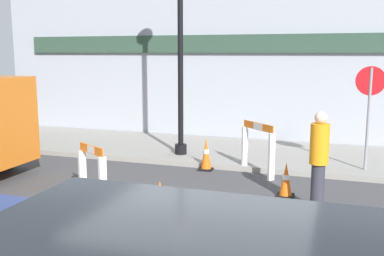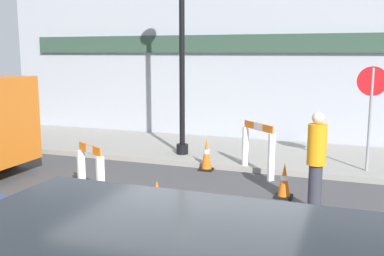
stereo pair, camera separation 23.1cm
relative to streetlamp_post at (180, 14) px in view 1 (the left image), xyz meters
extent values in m
cube|color=gray|center=(2.19, 0.84, -3.37)|extent=(18.00, 3.17, 0.11)
cube|color=#A3A8B2|center=(2.19, 2.51, -0.68)|extent=(18.00, 0.12, 5.50)
cube|color=#2D4738|center=(2.19, 2.40, -0.63)|extent=(16.20, 0.10, 0.50)
cylinder|color=black|center=(0.00, 0.00, -3.20)|extent=(0.29, 0.29, 0.24)
cylinder|color=black|center=(0.00, 0.00, -0.94)|extent=(0.13, 0.13, 4.76)
cylinder|color=gray|center=(4.20, -0.16, -2.24)|extent=(0.06, 0.06, 2.14)
cylinder|color=red|center=(4.20, -0.16, -1.44)|extent=(0.60, 0.06, 0.60)
cube|color=white|center=(2.38, -1.20, -2.95)|extent=(0.13, 0.14, 0.97)
cube|color=white|center=(1.70, -0.59, -2.95)|extent=(0.13, 0.14, 0.97)
cube|color=orange|center=(2.04, -0.89, -2.39)|extent=(0.74, 0.67, 0.15)
cube|color=white|center=(2.04, -0.89, -2.39)|extent=(0.24, 0.22, 0.13)
cube|color=white|center=(-0.77, -3.15, -3.03)|extent=(0.12, 0.14, 0.81)
cube|color=white|center=(-0.16, -3.50, -3.03)|extent=(0.12, 0.14, 0.81)
cube|color=orange|center=(-0.46, -3.33, -2.55)|extent=(0.68, 0.39, 0.15)
cube|color=white|center=(-0.46, -3.33, -2.55)|extent=(0.21, 0.14, 0.14)
cube|color=black|center=(0.86, -3.42, -3.41)|extent=(0.30, 0.30, 0.04)
cone|color=orange|center=(0.86, -3.42, -3.18)|extent=(0.23, 0.23, 0.42)
cylinder|color=white|center=(0.86, -3.42, -3.16)|extent=(0.13, 0.13, 0.06)
cube|color=black|center=(0.90, -0.84, -3.41)|extent=(0.30, 0.30, 0.04)
cone|color=orange|center=(0.90, -0.84, -3.05)|extent=(0.23, 0.22, 0.69)
cylinder|color=white|center=(0.90, -0.84, -3.01)|extent=(0.13, 0.13, 0.10)
cube|color=black|center=(2.79, -2.19, -3.41)|extent=(0.30, 0.30, 0.04)
cone|color=orange|center=(2.79, -2.19, -3.09)|extent=(0.23, 0.22, 0.60)
cylinder|color=white|center=(2.79, -2.19, -3.06)|extent=(0.13, 0.13, 0.08)
cylinder|color=#33333D|center=(3.36, -2.73, -3.04)|extent=(0.28, 0.28, 0.79)
cylinder|color=orange|center=(3.36, -2.73, -2.31)|extent=(0.38, 0.38, 0.66)
sphere|color=beige|center=(3.36, -2.73, -1.89)|extent=(0.25, 0.25, 0.20)
cylinder|color=black|center=(-3.41, -2.09, -3.13)|extent=(0.60, 0.18, 0.60)
camera|label=1|loc=(3.65, -10.06, -0.86)|focal=42.00mm
camera|label=2|loc=(3.87, -9.98, -0.86)|focal=42.00mm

